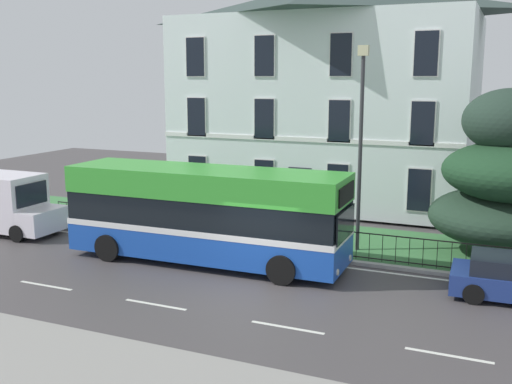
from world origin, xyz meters
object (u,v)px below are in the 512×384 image
Objects in this scene: evergreen_tree at (509,183)px; single_decker_bus at (206,214)px; street_lamp_post at (361,137)px; georgian_townhouse at (329,92)px.

single_decker_bus is (-9.57, -4.50, -1.02)m from evergreen_tree.
street_lamp_post is (4.59, 3.15, 2.56)m from single_decker_bus.
evergreen_tree reaches higher than single_decker_bus.
evergreen_tree is 0.80× the size of street_lamp_post.
georgian_townhouse reaches higher than single_decker_bus.
single_decker_bus is at bearing -93.51° from georgian_townhouse.
evergreen_tree is at bearing -40.71° from georgian_townhouse.
georgian_townhouse is at bearing 85.40° from single_decker_bus.
georgian_townhouse is at bearing 139.29° from evergreen_tree.
street_lamp_post is at bearing 33.42° from single_decker_bus.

